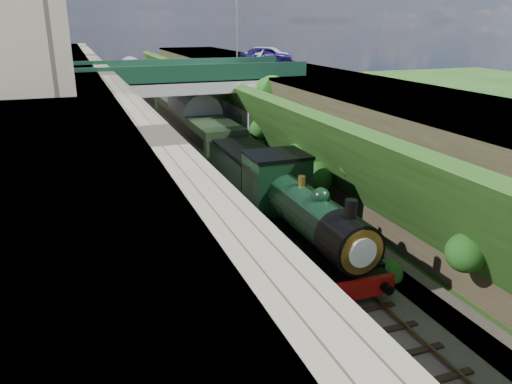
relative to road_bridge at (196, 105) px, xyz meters
name	(u,v)px	position (x,y,z in m)	size (l,w,h in m)	color
ground	(344,334)	(-0.94, -24.00, -4.08)	(160.00, 160.00, 0.00)	#1E4714
trackbed	(199,172)	(-0.94, -4.00, -3.98)	(10.00, 90.00, 0.20)	#473F38
retaining_wall	(112,129)	(-6.44, -4.00, -0.58)	(1.00, 90.00, 7.00)	#756B56
street_plateau_left	(53,133)	(-9.94, -4.00, -0.58)	(6.00, 90.00, 7.00)	#262628
street_plateau_right	(323,120)	(8.56, -4.00, -0.95)	(8.00, 90.00, 6.25)	#262628
embankment_slope	(273,132)	(4.06, -5.25, -1.29)	(4.73, 90.00, 6.36)	#1E4714
track_left	(170,173)	(-2.94, -4.00, -3.83)	(2.50, 90.00, 0.20)	black
track_right	(215,168)	(0.26, -4.00, -3.83)	(2.50, 90.00, 0.20)	black
road_bridge	(196,105)	(0.00, 0.00, 0.00)	(16.00, 6.40, 7.25)	gray
building_far	(22,21)	(-11.44, 6.00, 5.92)	(5.00, 10.00, 6.00)	gray
building_near	(24,44)	(-10.44, -10.00, 4.92)	(4.00, 8.00, 4.00)	gray
tree	(268,98)	(4.97, -1.97, 0.57)	(3.60, 3.80, 6.60)	black
lamppost	(237,26)	(6.10, 8.46, 5.49)	(0.87, 0.15, 6.00)	gray
car_blue	(266,56)	(8.23, 6.75, 2.99)	(1.92, 4.77, 1.63)	#1A124E
car_silver	(267,56)	(8.63, 7.47, 2.93)	(1.60, 4.60, 1.51)	silver
locomotive	(302,216)	(0.26, -18.06, -2.18)	(3.10, 10.23, 3.83)	black
tender	(247,176)	(0.26, -10.70, -2.46)	(2.70, 6.00, 3.05)	black
coach_front	(194,127)	(0.26, 1.90, -2.03)	(2.90, 18.00, 3.70)	black
coach_middle	(155,96)	(0.26, 20.70, -2.03)	(2.90, 18.00, 3.70)	black
coach_rear	(133,78)	(0.26, 39.50, -2.03)	(2.90, 18.00, 3.70)	black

